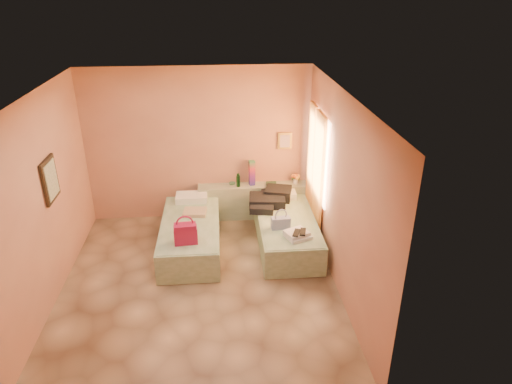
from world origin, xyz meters
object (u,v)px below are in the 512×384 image
Objects in this scene: headboard_ledge at (254,201)px; water_bottle at (238,180)px; green_book at (271,183)px; bed_left at (191,235)px; blue_handbag at (281,223)px; flower_vase at (296,178)px; bed_right at (286,231)px; towel_stack at (298,235)px; magenta_handbag at (186,233)px.

headboard_ledge is 8.37× the size of water_bottle.
water_bottle is 0.62m from green_book.
water_bottle is 1.31× the size of green_book.
bed_left is (-1.14, -1.05, -0.08)m from headboard_ledge.
flower_vase is at bearing 66.50° from blue_handbag.
green_book is 0.47m from flower_vase.
bed_right is at bearing -66.17° from headboard_ledge.
bed_left is 6.71× the size of blue_handbag.
bed_right is 8.16× the size of water_bottle.
water_bottle reaches higher than green_book.
water_bottle is at bearing -171.66° from headboard_ledge.
water_bottle is (-0.29, -0.04, 0.45)m from headboard_ledge.
towel_stack is (0.21, -1.71, -0.12)m from green_book.
headboard_ledge is at bearing 97.90° from blue_handbag.
magenta_handbag is (-1.49, -1.70, -0.00)m from green_book.
bed_left is 8.16× the size of water_bottle.
bed_left is 1.85m from green_book.
bed_right is 1.15m from green_book.
magenta_handbag reaches higher than bed_left.
bed_right is 6.71× the size of blue_handbag.
towel_stack is (-0.24, -1.70, -0.21)m from flower_vase.
water_bottle is at bearing -177.89° from flower_vase.
bed_right is 1.36m from water_bottle.
blue_handbag reaches higher than green_book.
blue_handbag is at bearing 125.82° from towel_stack.
bed_left and bed_right have the same top height.
towel_stack is at bearing -83.15° from bed_right.
magenta_handbag is (-1.62, -0.64, 0.41)m from bed_right.
water_bottle reaches higher than blue_handbag.
towel_stack is (0.83, -1.66, -0.22)m from water_bottle.
headboard_ledge is at bearing 50.84° from magenta_handbag.
water_bottle is 1.48m from blue_handbag.
towel_stack reaches higher than bed_right.
green_book is at bearing 44.15° from magenta_handbag.
magenta_handbag is at bearing -139.00° from flower_vase.
magenta_handbag is 1.16× the size of blue_handbag.
headboard_ledge is 1.02× the size of bed_left.
flower_vase is 1.47m from blue_handbag.
magenta_handbag is (-0.87, -1.65, -0.11)m from water_bottle.
water_bottle reaches higher than bed_right.
bed_right is at bearing 96.62° from towel_stack.
green_book reaches higher than headboard_ledge.
green_book is at bearing 4.88° from water_bottle.
blue_handbag is at bearing -65.96° from water_bottle.
blue_handbag is (-0.47, -1.38, -0.17)m from flower_vase.
blue_handbag is (-0.15, -0.34, 0.35)m from bed_right.
water_bottle is at bearing 116.48° from towel_stack.
headboard_ledge is 1.15m from bed_right.
magenta_handbag is (-0.03, -0.64, 0.41)m from bed_left.
blue_handbag is at bearing 6.97° from magenta_handbag.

